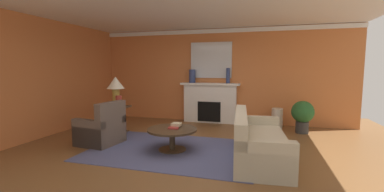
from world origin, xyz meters
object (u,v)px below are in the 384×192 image
(coffee_table, at_px, (172,134))
(vase_on_side_table, at_px, (119,101))
(vase_tall_corner, at_px, (277,118))
(mantel_mirror, at_px, (211,60))
(table_lamp, at_px, (116,86))
(fireplace, at_px, (210,104))
(armchair_near_window, at_px, (102,130))
(vase_mantel_left, at_px, (192,76))
(sofa, at_px, (257,143))
(side_table, at_px, (117,118))
(vase_mantel_right, at_px, (228,76))
(potted_plant, at_px, (303,114))

(coffee_table, bearing_deg, vase_on_side_table, 155.02)
(vase_tall_corner, bearing_deg, mantel_mirror, 167.88)
(table_lamp, bearing_deg, fireplace, 44.06)
(armchair_near_window, relative_size, vase_mantel_left, 2.34)
(sofa, relative_size, side_table, 3.10)
(mantel_mirror, distance_m, table_lamp, 2.98)
(vase_tall_corner, bearing_deg, sofa, -100.04)
(vase_on_side_table, relative_size, vase_mantel_left, 0.71)
(sofa, xyz_separation_m, table_lamp, (-3.52, 0.94, 0.93))
(mantel_mirror, height_order, vase_tall_corner, mantel_mirror)
(vase_mantel_right, distance_m, potted_plant, 2.29)
(vase_mantel_left, bearing_deg, table_lamp, -127.66)
(coffee_table, distance_m, potted_plant, 3.53)
(armchair_near_window, distance_m, vase_mantel_left, 3.29)
(mantel_mirror, bearing_deg, vase_mantel_right, -17.18)
(armchair_near_window, height_order, potted_plant, armchair_near_window)
(coffee_table, relative_size, side_table, 1.43)
(coffee_table, height_order, potted_plant, potted_plant)
(table_lamp, xyz_separation_m, vase_mantel_right, (2.57, 1.91, 0.22))
(sofa, xyz_separation_m, potted_plant, (1.06, 2.27, 0.19))
(mantel_mirror, xyz_separation_m, sofa, (1.49, -3.02, -1.61))
(sofa, distance_m, table_lamp, 3.76)
(potted_plant, bearing_deg, vase_mantel_left, 169.41)
(table_lamp, height_order, potted_plant, table_lamp)
(fireplace, bearing_deg, coffee_table, -93.55)
(vase_tall_corner, bearing_deg, coffee_table, -129.74)
(sofa, distance_m, side_table, 3.64)
(vase_mantel_left, bearing_deg, mantel_mirror, 17.18)
(mantel_mirror, height_order, vase_mantel_right, mantel_mirror)
(potted_plant, bearing_deg, coffee_table, -140.72)
(side_table, bearing_deg, vase_mantel_left, 52.34)
(potted_plant, bearing_deg, mantel_mirror, 163.63)
(side_table, distance_m, vase_tall_corner, 4.31)
(armchair_near_window, xyz_separation_m, vase_mantel_left, (1.27, 2.82, 1.11))
(side_table, xyz_separation_m, potted_plant, (4.58, 1.33, 0.09))
(vase_on_side_table, height_order, vase_mantel_right, vase_mantel_right)
(potted_plant, bearing_deg, armchair_near_window, -152.86)
(coffee_table, relative_size, vase_on_side_table, 3.45)
(vase_mantel_right, bearing_deg, coffee_table, -104.49)
(fireplace, height_order, coffee_table, fireplace)
(mantel_mirror, distance_m, vase_on_side_table, 3.07)
(sofa, relative_size, vase_on_side_table, 7.48)
(table_lamp, height_order, vase_mantel_left, vase_mantel_left)
(coffee_table, distance_m, vase_on_side_table, 1.94)
(fireplace, xyz_separation_m, table_lamp, (-2.02, -1.96, 0.65))
(coffee_table, bearing_deg, mantel_mirror, 86.59)
(armchair_near_window, distance_m, vase_tall_corner, 4.57)
(mantel_mirror, xyz_separation_m, potted_plant, (2.56, -0.75, -1.41))
(side_table, bearing_deg, vase_mantel_right, 36.56)
(coffee_table, relative_size, vase_tall_corner, 1.77)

